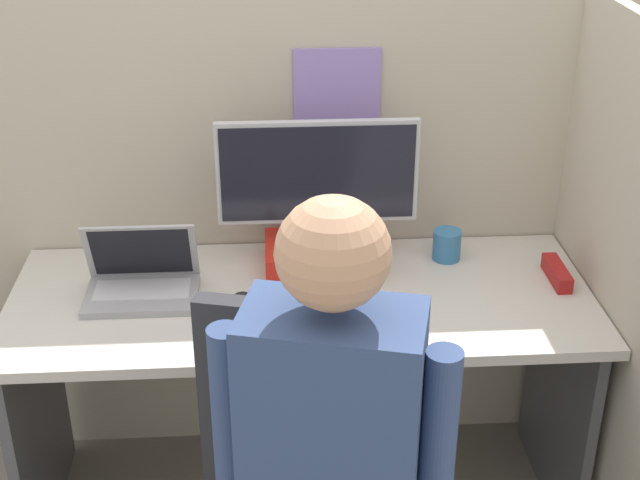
{
  "coord_description": "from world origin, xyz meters",
  "views": [
    {
      "loc": [
        -0.08,
        -1.78,
        1.96
      ],
      "look_at": [
        0.04,
        0.16,
        0.98
      ],
      "focal_mm": 50.0,
      "sensor_mm": 36.0,
      "label": 1
    }
  ],
  "objects_px": {
    "stapler": "(557,273)",
    "coffee_mug": "(447,245)",
    "monitor": "(318,181)",
    "carrot_toy": "(274,329)",
    "laptop": "(142,282)",
    "person": "(340,479)",
    "paper_box": "(318,254)"
  },
  "relations": [
    {
      "from": "carrot_toy",
      "to": "laptop",
      "type": "bearing_deg",
      "value": 147.65
    },
    {
      "from": "stapler",
      "to": "coffee_mug",
      "type": "relative_size",
      "value": 1.84
    },
    {
      "from": "laptop",
      "to": "coffee_mug",
      "type": "distance_m",
      "value": 0.88
    },
    {
      "from": "paper_box",
      "to": "coffee_mug",
      "type": "bearing_deg",
      "value": 2.98
    },
    {
      "from": "monitor",
      "to": "carrot_toy",
      "type": "height_order",
      "value": "monitor"
    },
    {
      "from": "paper_box",
      "to": "monitor",
      "type": "height_order",
      "value": "monitor"
    },
    {
      "from": "person",
      "to": "stapler",
      "type": "bearing_deg",
      "value": 50.48
    },
    {
      "from": "monitor",
      "to": "coffee_mug",
      "type": "relative_size",
      "value": 6.21
    },
    {
      "from": "coffee_mug",
      "to": "stapler",
      "type": "bearing_deg",
      "value": -27.4
    },
    {
      "from": "carrot_toy",
      "to": "person",
      "type": "distance_m",
      "value": 0.61
    },
    {
      "from": "paper_box",
      "to": "stapler",
      "type": "distance_m",
      "value": 0.68
    },
    {
      "from": "laptop",
      "to": "stapler",
      "type": "xyz_separation_m",
      "value": [
        1.16,
        0.01,
        -0.02
      ]
    },
    {
      "from": "paper_box",
      "to": "stapler",
      "type": "height_order",
      "value": "paper_box"
    },
    {
      "from": "laptop",
      "to": "carrot_toy",
      "type": "distance_m",
      "value": 0.42
    },
    {
      "from": "coffee_mug",
      "to": "paper_box",
      "type": "bearing_deg",
      "value": -177.02
    },
    {
      "from": "stapler",
      "to": "paper_box",
      "type": "bearing_deg",
      "value": 169.09
    },
    {
      "from": "monitor",
      "to": "laptop",
      "type": "height_order",
      "value": "monitor"
    },
    {
      "from": "laptop",
      "to": "paper_box",
      "type": "bearing_deg",
      "value": 15.9
    },
    {
      "from": "paper_box",
      "to": "coffee_mug",
      "type": "distance_m",
      "value": 0.38
    },
    {
      "from": "stapler",
      "to": "person",
      "type": "bearing_deg",
      "value": -129.52
    },
    {
      "from": "stapler",
      "to": "monitor",
      "type": "bearing_deg",
      "value": 168.87
    },
    {
      "from": "carrot_toy",
      "to": "coffee_mug",
      "type": "xyz_separation_m",
      "value": [
        0.51,
        0.38,
        0.02
      ]
    },
    {
      "from": "paper_box",
      "to": "carrot_toy",
      "type": "relative_size",
      "value": 1.89
    },
    {
      "from": "monitor",
      "to": "carrot_toy",
      "type": "distance_m",
      "value": 0.46
    },
    {
      "from": "stapler",
      "to": "person",
      "type": "height_order",
      "value": "person"
    },
    {
      "from": "carrot_toy",
      "to": "stapler",
      "type": "bearing_deg",
      "value": 16.45
    },
    {
      "from": "monitor",
      "to": "stapler",
      "type": "distance_m",
      "value": 0.72
    },
    {
      "from": "laptop",
      "to": "person",
      "type": "xyz_separation_m",
      "value": [
        0.47,
        -0.82,
        0.01
      ]
    },
    {
      "from": "person",
      "to": "coffee_mug",
      "type": "height_order",
      "value": "person"
    },
    {
      "from": "laptop",
      "to": "person",
      "type": "bearing_deg",
      "value": -60.07
    },
    {
      "from": "laptop",
      "to": "carrot_toy",
      "type": "height_order",
      "value": "laptop"
    },
    {
      "from": "laptop",
      "to": "stapler",
      "type": "relative_size",
      "value": 1.82
    }
  ]
}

